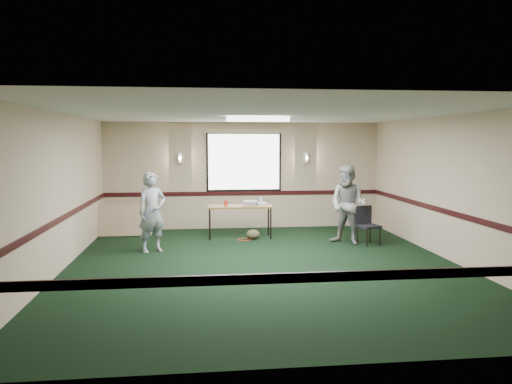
{
  "coord_description": "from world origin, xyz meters",
  "views": [
    {
      "loc": [
        -1.15,
        -8.63,
        2.21
      ],
      "look_at": [
        0.0,
        1.3,
        1.2
      ],
      "focal_mm": 35.0,
      "sensor_mm": 36.0,
      "label": 1
    }
  ],
  "objects": [
    {
      "name": "person_right",
      "position": [
        2.05,
        1.74,
        0.86
      ],
      "size": [
        1.05,
        1.04,
        1.71
      ],
      "primitive_type": "imported",
      "rotation": [
        0.0,
        0.0,
        -0.73
      ],
      "color": "#79A0BC",
      "rests_on": "ground"
    },
    {
      "name": "projector",
      "position": [
        0.03,
        2.73,
        0.8
      ],
      "size": [
        0.36,
        0.32,
        0.1
      ],
      "primitive_type": "cube",
      "rotation": [
        0.0,
        0.0,
        -0.29
      ],
      "color": "gray",
      "rests_on": "folding_table"
    },
    {
      "name": "game_console",
      "position": [
        0.29,
        2.82,
        0.78
      ],
      "size": [
        0.26,
        0.23,
        0.05
      ],
      "primitive_type": "cube",
      "rotation": [
        0.0,
        0.0,
        0.3
      ],
      "color": "silver",
      "rests_on": "folding_table"
    },
    {
      "name": "folded_table",
      "position": [
        -3.0,
        3.25,
        0.37
      ],
      "size": [
        1.47,
        0.23,
        0.75
      ],
      "primitive_type": "cube",
      "rotation": [
        -0.21,
        0.0,
        0.01
      ],
      "color": "tan",
      "rests_on": "ground"
    },
    {
      "name": "conference_chair",
      "position": [
        2.45,
        1.67,
        0.48
      ],
      "size": [
        0.51,
        0.52,
        0.82
      ],
      "rotation": [
        0.0,
        0.0,
        0.3
      ],
      "color": "black",
      "rests_on": "ground"
    },
    {
      "name": "duffel_bag",
      "position": [
        0.07,
        2.48,
        0.11
      ],
      "size": [
        0.33,
        0.25,
        0.22
      ],
      "primitive_type": "ellipsoid",
      "rotation": [
        0.0,
        0.0,
        0.05
      ],
      "color": "#453E27",
      "rests_on": "ground"
    },
    {
      "name": "room_shell",
      "position": [
        0.0,
        2.12,
        1.58
      ],
      "size": [
        8.0,
        8.02,
        8.0
      ],
      "color": "tan",
      "rests_on": "ground"
    },
    {
      "name": "cable_coil",
      "position": [
        -0.14,
        2.43,
        0.01
      ],
      "size": [
        0.33,
        0.33,
        0.02
      ],
      "primitive_type": "torus",
      "rotation": [
        0.0,
        0.0,
        -0.08
      ],
      "color": "red",
      "rests_on": "ground"
    },
    {
      "name": "folding_table",
      "position": [
        -0.21,
        2.69,
        0.69
      ],
      "size": [
        1.52,
        0.64,
        0.75
      ],
      "rotation": [
        0.0,
        0.0,
        -0.03
      ],
      "color": "brown",
      "rests_on": "ground"
    },
    {
      "name": "red_cup",
      "position": [
        -0.53,
        2.72,
        0.81
      ],
      "size": [
        0.08,
        0.08,
        0.12
      ],
      "primitive_type": "cylinder",
      "color": "red",
      "rests_on": "folding_table"
    },
    {
      "name": "water_bottle",
      "position": [
        0.25,
        2.55,
        0.85
      ],
      "size": [
        0.06,
        0.06,
        0.2
      ],
      "primitive_type": "cylinder",
      "color": "#92D7F0",
      "rests_on": "folding_table"
    },
    {
      "name": "ground",
      "position": [
        0.0,
        0.0,
        0.0
      ],
      "size": [
        8.0,
        8.0,
        0.0
      ],
      "primitive_type": "plane",
      "color": "black",
      "rests_on": "ground"
    },
    {
      "name": "person_left",
      "position": [
        -2.08,
        1.44,
        0.8
      ],
      "size": [
        0.7,
        0.62,
        1.61
      ],
      "primitive_type": "imported",
      "rotation": [
        0.0,
        0.0,
        0.52
      ],
      "color": "#40638D",
      "rests_on": "ground"
    }
  ]
}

